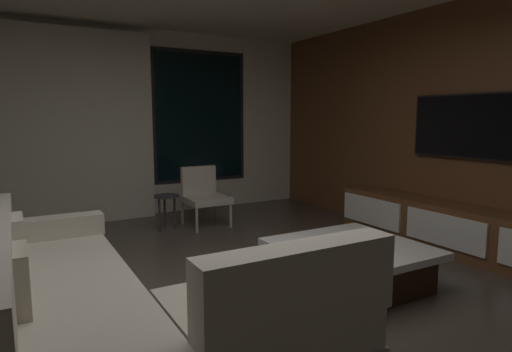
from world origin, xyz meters
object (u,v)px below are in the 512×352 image
(book_stack_on_coffee_table, at_px, (339,242))
(media_console, at_px, (461,232))
(coffee_table, at_px, (350,264))
(accent_chair_near_window, at_px, (203,193))
(mounted_tv, at_px, (462,126))
(side_stool, at_px, (167,202))
(sectional_couch, at_px, (111,309))

(book_stack_on_coffee_table, bearing_deg, media_console, -0.13)
(coffee_table, xyz_separation_m, accent_chair_near_window, (-0.27, 2.60, 0.25))
(coffee_table, height_order, mounted_tv, mounted_tv)
(accent_chair_near_window, height_order, media_console, accent_chair_near_window)
(book_stack_on_coffee_table, distance_m, side_stool, 2.61)
(sectional_couch, relative_size, mounted_tv, 2.10)
(book_stack_on_coffee_table, bearing_deg, side_stool, 105.91)
(side_stool, xyz_separation_m, mounted_tv, (2.55, -2.31, 0.98))
(side_stool, relative_size, mounted_tv, 0.39)
(sectional_couch, relative_size, coffee_table, 2.16)
(media_console, bearing_deg, mounted_tv, 47.61)
(side_stool, height_order, mounted_tv, mounted_tv)
(coffee_table, relative_size, book_stack_on_coffee_table, 3.90)
(accent_chair_near_window, relative_size, side_stool, 1.70)
(mounted_tv, bearing_deg, accent_chair_near_window, 130.77)
(book_stack_on_coffee_table, xyz_separation_m, media_console, (1.66, -0.00, -0.13))
(book_stack_on_coffee_table, bearing_deg, mounted_tv, 6.04)
(side_stool, bearing_deg, accent_chair_near_window, 4.53)
(book_stack_on_coffee_table, height_order, mounted_tv, mounted_tv)
(mounted_tv, bearing_deg, side_stool, 137.83)
(media_console, distance_m, mounted_tv, 1.13)
(book_stack_on_coffee_table, relative_size, mounted_tv, 0.25)
(coffee_table, height_order, side_stool, side_stool)
(accent_chair_near_window, xyz_separation_m, mounted_tv, (2.03, -2.35, 0.92))
(sectional_couch, distance_m, mounted_tv, 3.93)
(accent_chair_near_window, bearing_deg, media_console, -54.08)
(book_stack_on_coffee_table, xyz_separation_m, side_stool, (-0.71, 2.51, -0.01))
(coffee_table, height_order, accent_chair_near_window, accent_chair_near_window)
(sectional_couch, distance_m, accent_chair_near_window, 3.22)
(sectional_couch, bearing_deg, mounted_tv, 5.39)
(mounted_tv, bearing_deg, book_stack_on_coffee_table, -173.96)
(coffee_table, distance_m, book_stack_on_coffee_table, 0.22)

